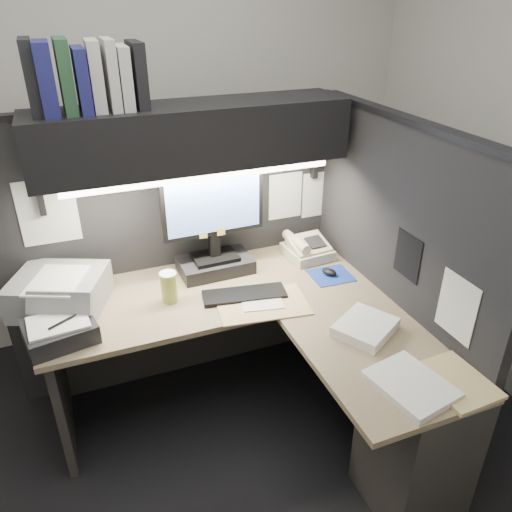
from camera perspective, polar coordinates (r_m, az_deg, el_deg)
name	(u,v)px	position (r m, az deg, el deg)	size (l,w,h in m)	color
floor	(226,474)	(2.71, -3.44, -23.58)	(3.50, 3.50, 0.00)	black
wall_back	(143,133)	(3.25, -12.81, 13.60)	(3.50, 0.04, 2.70)	beige
partition_back	(176,250)	(2.91, -9.13, 0.66)	(1.90, 0.06, 1.60)	black
partition_right	(391,281)	(2.66, 15.18, -2.80)	(0.06, 1.50, 1.60)	black
desk	(307,384)	(2.50, 5.88, -14.38)	(1.70, 1.53, 0.73)	#8D7C5A
overhead_shelf	(193,135)	(2.52, -7.22, 13.53)	(1.55, 0.34, 0.30)	black
task_light_tube	(203,177)	(2.44, -6.11, 8.92)	(0.04, 0.04, 1.32)	white
monitor	(214,233)	(2.70, -4.81, 2.65)	(0.55, 0.25, 0.60)	black
keyboard	(244,295)	(2.57, -1.34, -4.43)	(0.43, 0.14, 0.02)	black
mousepad	(331,275)	(2.79, 8.56, -2.21)	(0.22, 0.20, 0.00)	navy
mouse	(329,272)	(2.79, 8.36, -1.79)	(0.06, 0.09, 0.03)	black
telephone	(307,249)	(2.95, 5.90, 0.80)	(0.24, 0.25, 0.10)	beige
coffee_cup	(169,288)	(2.54, -9.91, -3.61)	(0.08, 0.08, 0.15)	#CCC951
printer	(60,291)	(2.65, -21.50, -3.74)	(0.42, 0.36, 0.17)	gray
notebook_stack	(60,332)	(2.42, -21.48, -8.05)	(0.29, 0.25, 0.09)	black
open_folder	(262,304)	(2.51, 0.72, -5.51)	(0.45, 0.29, 0.01)	tan
paper_stack_a	(365,327)	(2.37, 12.39, -7.96)	(0.27, 0.22, 0.05)	white
paper_stack_b	(411,385)	(2.12, 17.28, -13.91)	(0.25, 0.31, 0.03)	white
manila_stack	(456,382)	(2.21, 21.88, -13.17)	(0.24, 0.30, 0.02)	tan
binder_row	(85,77)	(2.39, -18.97, 18.78)	(0.49, 0.25, 0.31)	black
pinned_papers	(263,224)	(2.59, 0.83, 3.64)	(1.76, 1.31, 0.51)	white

